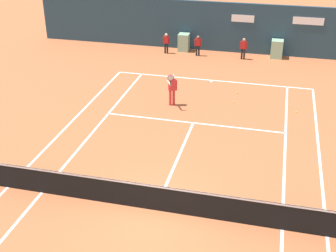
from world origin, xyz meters
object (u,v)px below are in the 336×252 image
at_px(ball_kid_left_post, 244,47).
at_px(ball_kid_right_post, 198,44).
at_px(player_on_baseline, 172,87).
at_px(tennis_ball_mid_court, 296,112).
at_px(ball_kid_centre_post, 166,42).
at_px(tennis_ball_by_sideline, 234,102).
at_px(tennis_ball_near_service_line, 237,93).

height_order(ball_kid_left_post, ball_kid_right_post, ball_kid_left_post).
bearing_deg(player_on_baseline, tennis_ball_mid_court, 156.76).
height_order(player_on_baseline, ball_kid_left_post, player_on_baseline).
bearing_deg(player_on_baseline, ball_kid_centre_post, -102.54).
bearing_deg(tennis_ball_by_sideline, ball_kid_right_post, 114.55).
bearing_deg(ball_kid_right_post, ball_kid_left_post, 173.45).
height_order(ball_kid_left_post, tennis_ball_near_service_line, ball_kid_left_post).
bearing_deg(ball_kid_centre_post, tennis_ball_near_service_line, 133.45).
xyz_separation_m(ball_kid_centre_post, tennis_ball_mid_court, (8.01, -7.08, -0.71)).
distance_m(player_on_baseline, ball_kid_right_post, 7.63).
xyz_separation_m(player_on_baseline, tennis_ball_by_sideline, (2.86, 0.99, -0.89)).
height_order(ball_kid_centre_post, tennis_ball_by_sideline, ball_kid_centre_post).
bearing_deg(tennis_ball_by_sideline, player_on_baseline, -160.93).
bearing_deg(ball_kid_centre_post, tennis_ball_mid_court, 139.16).
bearing_deg(ball_kid_left_post, ball_kid_right_post, 3.20).
xyz_separation_m(ball_kid_right_post, tennis_ball_by_sideline, (3.03, -6.64, -0.70)).
relative_size(ball_kid_centre_post, ball_kid_left_post, 0.98).
distance_m(ball_kid_left_post, tennis_ball_near_service_line, 5.54).
relative_size(player_on_baseline, tennis_ball_by_sideline, 25.95).
xyz_separation_m(player_on_baseline, ball_kid_right_post, (-0.17, 7.63, -0.19)).
bearing_deg(ball_kid_centre_post, player_on_baseline, 106.70).
height_order(player_on_baseline, tennis_ball_near_service_line, player_on_baseline).
bearing_deg(ball_kid_right_post, ball_kid_centre_post, -6.55).
bearing_deg(player_on_baseline, tennis_ball_near_service_line, -171.98).
height_order(tennis_ball_mid_court, tennis_ball_near_service_line, same).
distance_m(ball_kid_left_post, tennis_ball_by_sideline, 6.68).
bearing_deg(ball_kid_centre_post, ball_kid_right_post, -179.37).
height_order(ball_kid_centre_post, tennis_ball_mid_court, ball_kid_centre_post).
bearing_deg(tennis_ball_mid_court, ball_kid_left_post, 114.13).
relative_size(tennis_ball_by_sideline, tennis_ball_near_service_line, 1.00).
bearing_deg(ball_kid_centre_post, tennis_ball_by_sideline, 127.95).
relative_size(ball_kid_centre_post, ball_kid_right_post, 1.01).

